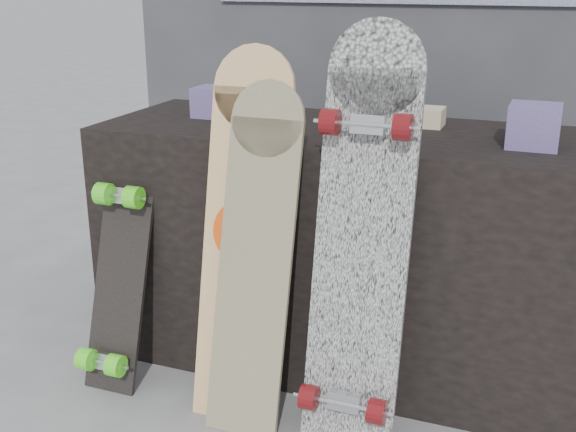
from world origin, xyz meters
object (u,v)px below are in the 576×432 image
at_px(longboard_geisha, 244,226).
at_px(skateboard_dark, 119,264).
at_px(vendor_table, 347,248).
at_px(longboard_celtic, 256,248).
at_px(longboard_cascadia, 362,233).

height_order(longboard_geisha, skateboard_dark, longboard_geisha).
bearing_deg(vendor_table, skateboard_dark, -148.97).
relative_size(vendor_table, longboard_geisha, 1.48).
distance_m(vendor_table, skateboard_dark, 0.74).
bearing_deg(skateboard_dark, longboard_celtic, -3.23).
distance_m(longboard_geisha, longboard_cascadia, 0.36).
height_order(longboard_cascadia, skateboard_dark, longboard_cascadia).
bearing_deg(longboard_celtic, longboard_cascadia, 4.66).
bearing_deg(longboard_celtic, vendor_table, 70.06).
bearing_deg(longboard_cascadia, vendor_table, 111.46).
relative_size(vendor_table, longboard_cascadia, 1.38).
relative_size(longboard_geisha, skateboard_dark, 1.39).
bearing_deg(skateboard_dark, longboard_geisha, 1.51).
xyz_separation_m(vendor_table, longboard_celtic, (-0.15, -0.41, 0.13)).
distance_m(longboard_celtic, skateboard_dark, 0.51).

